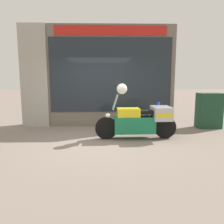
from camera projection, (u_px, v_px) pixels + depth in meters
The scene contains 6 objects.
ground_plane at pixel (96, 140), 6.19m from camera, with size 60.00×60.00×0.00m, color gray.
shop_building at pixel (87, 76), 7.88m from camera, with size 5.46×0.55×3.59m.
window_display at pixel (109, 112), 8.13m from camera, with size 4.06×0.30×2.05m.
paramedic_motorcycle at pixel (141, 120), 6.29m from camera, with size 2.35×0.72×1.29m.
utility_cabinet at pixel (209, 111), 7.67m from camera, with size 0.81×0.49×1.23m, color #193D28.
white_helmet at pixel (122, 89), 6.12m from camera, with size 0.29×0.29×0.29m, color white.
Camera 1 is at (0.29, -6.01, 1.72)m, focal length 35.00 mm.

